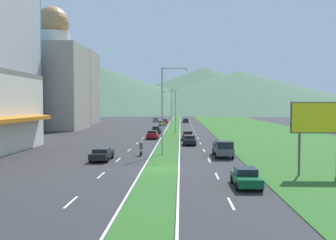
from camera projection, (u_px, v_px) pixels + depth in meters
The scene contains 54 objects.
ground_plane at pixel (161, 170), 33.88m from camera, with size 600.00×600.00×0.00m, color #2D2D30.
grass_median at pixel (173, 128), 93.79m from camera, with size 3.20×240.00×0.06m, color #2D6023.
grass_verge_right at pixel (252, 128), 93.05m from camera, with size 24.00×240.00×0.06m, color #2D6023.
lane_dash_left_1 at pixel (71, 202), 22.71m from camera, with size 0.16×2.80×0.01m, color silver.
lane_dash_left_2 at pixel (101, 175), 31.33m from camera, with size 0.16×2.80×0.01m, color silver.
lane_dash_left_3 at pixel (118, 160), 39.94m from camera, with size 0.16×2.80×0.01m, color silver.
lane_dash_left_4 at pixel (129, 150), 48.56m from camera, with size 0.16×2.80×0.01m, color silver.
lane_dash_left_5 at pixel (137, 143), 57.17m from camera, with size 0.16×2.80×0.01m, color silver.
lane_dash_left_6 at pixel (143, 138), 65.78m from camera, with size 0.16×2.80×0.01m, color silver.
lane_dash_left_7 at pixel (147, 134), 74.40m from camera, with size 0.16×2.80×0.01m, color silver.
lane_dash_left_8 at pixel (151, 131), 83.01m from camera, with size 0.16×2.80×0.01m, color silver.
lane_dash_left_9 at pixel (153, 129), 91.63m from camera, with size 0.16×2.80×0.01m, color silver.
lane_dash_left_10 at pixel (156, 126), 100.24m from camera, with size 0.16×2.80×0.01m, color silver.
lane_dash_left_11 at pixel (158, 125), 108.86m from camera, with size 0.16×2.80×0.01m, color silver.
lane_dash_left_12 at pixel (159, 123), 117.47m from camera, with size 0.16×2.80×0.01m, color silver.
lane_dash_left_13 at pixel (161, 122), 126.09m from camera, with size 0.16×2.80×0.01m, color silver.
lane_dash_left_14 at pixel (162, 121), 134.70m from camera, with size 0.16×2.80×0.01m, color silver.
lane_dash_right_1 at pixel (231, 204), 22.35m from camera, with size 0.16×2.80×0.01m, color silver.
lane_dash_right_2 at pixel (217, 176), 30.96m from camera, with size 0.16×2.80×0.01m, color silver.
lane_dash_right_3 at pixel (209, 160), 39.58m from camera, with size 0.16×2.80×0.01m, color silver.
lane_dash_right_4 at pixel (204, 150), 48.19m from camera, with size 0.16×2.80×0.01m, color silver.
lane_dash_right_5 at pixel (200, 143), 56.81m from camera, with size 0.16×2.80×0.01m, color silver.
lane_dash_right_6 at pixel (198, 138), 65.42m from camera, with size 0.16×2.80×0.01m, color silver.
lane_dash_right_7 at pixel (196, 134), 74.04m from camera, with size 0.16×2.80×0.01m, color silver.
lane_dash_right_8 at pixel (194, 131), 82.65m from camera, with size 0.16×2.80×0.01m, color silver.
lane_dash_right_9 at pixel (193, 129), 91.26m from camera, with size 0.16×2.80×0.01m, color silver.
lane_dash_right_10 at pixel (192, 127), 99.88m from camera, with size 0.16×2.80×0.01m, color silver.
lane_dash_right_11 at pixel (191, 125), 108.49m from camera, with size 0.16×2.80×0.01m, color silver.
lane_dash_right_12 at pixel (190, 123), 117.11m from camera, with size 0.16×2.80×0.01m, color silver.
lane_dash_right_13 at pixel (190, 122), 125.72m from camera, with size 0.16×2.80×0.01m, color silver.
lane_dash_right_14 at pixel (189, 121), 134.34m from camera, with size 0.16×2.80×0.01m, color silver.
edge_line_median_left at pixel (167, 128), 93.85m from camera, with size 0.16×240.00×0.01m, color silver.
edge_line_median_right at pixel (180, 128), 93.73m from camera, with size 0.16×240.00×0.01m, color silver.
domed_building at pixel (53, 79), 88.51m from camera, with size 14.78×14.78×30.47m.
midrise_colored at pixel (76, 88), 113.70m from camera, with size 12.38×12.38×22.88m, color #9E9384.
hill_far_left at pixel (97, 89), 284.80m from camera, with size 224.92×224.92×36.66m, color #47664C.
hill_far_center at pixel (205, 89), 325.55m from camera, with size 231.76×231.76×40.01m, color #47664C.
hill_far_right at pixel (240, 91), 290.86m from camera, with size 237.91×237.91×33.67m, color #47664C.
street_lamp_near at pixel (165, 105), 43.53m from camera, with size 3.43×0.52×10.79m.
street_lamp_mid at pixel (174, 109), 74.28m from camera, with size 3.14×0.44×9.13m.
street_lamp_far at pixel (173, 105), 104.90m from camera, with size 3.47×0.42×10.67m.
billboard_roadside at pixel (319, 121), 30.74m from camera, with size 4.88×0.28×6.48m.
car_0 at pixel (152, 135), 64.28m from camera, with size 2.00×4.07×1.53m.
car_1 at pixel (102, 154), 39.58m from camera, with size 2.03×4.80×1.39m.
car_2 at pixel (189, 140), 55.00m from camera, with size 2.00×4.52×1.45m.
car_3 at pixel (188, 135), 62.59m from camera, with size 1.95×4.63×1.54m.
car_4 at pixel (186, 121), 120.84m from camera, with size 1.90×4.77×1.47m.
car_5 at pixel (156, 120), 125.84m from camera, with size 1.91×4.51×1.42m.
car_6 at pixel (162, 123), 104.90m from camera, with size 1.90×4.35×1.37m.
car_7 at pixel (246, 177), 26.90m from camera, with size 1.95×4.09×1.43m.
car_8 at pixel (156, 130), 76.29m from camera, with size 1.90×4.33×1.58m.
car_9 at pixel (165, 121), 117.38m from camera, with size 1.92×4.71×1.41m.
pickup_truck_0 at pixel (223, 149), 42.25m from camera, with size 2.18×5.40×2.00m.
motorcycle_rider at pixel (141, 150), 43.29m from camera, with size 0.36×2.00×1.80m.
Camera 1 is at (1.92, -33.59, 6.25)m, focal length 37.98 mm.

